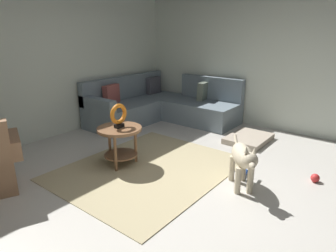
# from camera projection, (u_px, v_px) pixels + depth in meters

# --- Properties ---
(ground_plane) EXTENTS (6.00, 6.00, 0.10)m
(ground_plane) POSITION_uv_depth(u_px,v_px,m) (184.00, 193.00, 3.49)
(ground_plane) COLOR beige
(wall_back) EXTENTS (6.00, 0.12, 2.70)m
(wall_back) POSITION_uv_depth(u_px,v_px,m) (37.00, 58.00, 4.79)
(wall_back) COLOR silver
(wall_back) RESTS_ON ground_plane
(wall_right) EXTENTS (0.12, 6.00, 2.70)m
(wall_right) POSITION_uv_depth(u_px,v_px,m) (281.00, 56.00, 5.25)
(wall_right) COLOR silver
(wall_right) RESTS_ON ground_plane
(area_rug) EXTENTS (2.30, 1.90, 0.01)m
(area_rug) POSITION_uv_depth(u_px,v_px,m) (148.00, 168.00, 3.99)
(area_rug) COLOR tan
(area_rug) RESTS_ON ground_plane
(sectional_couch) EXTENTS (2.20, 2.25, 0.88)m
(sectional_couch) POSITION_uv_depth(u_px,v_px,m) (160.00, 107.00, 6.06)
(sectional_couch) COLOR slate
(sectional_couch) RESTS_ON ground_plane
(side_table) EXTENTS (0.60, 0.60, 0.54)m
(side_table) POSITION_uv_depth(u_px,v_px,m) (120.00, 136.00, 4.00)
(side_table) COLOR brown
(side_table) RESTS_ON ground_plane
(torus_sculpture) EXTENTS (0.28, 0.08, 0.33)m
(torus_sculpture) POSITION_uv_depth(u_px,v_px,m) (119.00, 115.00, 3.91)
(torus_sculpture) COLOR black
(torus_sculpture) RESTS_ON side_table
(dog_bed_mat) EXTENTS (0.80, 0.60, 0.09)m
(dog_bed_mat) POSITION_uv_depth(u_px,v_px,m) (249.00, 138.00, 4.98)
(dog_bed_mat) COLOR #B2A38E
(dog_bed_mat) RESTS_ON ground_plane
(dog) EXTENTS (0.69, 0.57, 0.63)m
(dog) POSITION_uv_depth(u_px,v_px,m) (243.00, 159.00, 3.39)
(dog) COLOR beige
(dog) RESTS_ON ground_plane
(dog_toy_ball) EXTENTS (0.10, 0.10, 0.10)m
(dog_toy_ball) POSITION_uv_depth(u_px,v_px,m) (315.00, 178.00, 3.64)
(dog_toy_ball) COLOR red
(dog_toy_ball) RESTS_ON ground_plane
(dog_toy_rope) EXTENTS (0.19, 0.08, 0.05)m
(dog_toy_rope) POSITION_uv_depth(u_px,v_px,m) (244.00, 174.00, 3.80)
(dog_toy_rope) COLOR blue
(dog_toy_rope) RESTS_ON ground_plane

